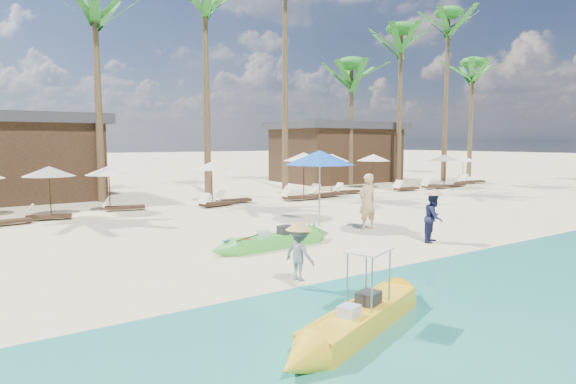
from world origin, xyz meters
TOP-DOWN VIEW (x-y plane):
  - ground at (0.00, 0.00)m, footprint 240.00×240.00m
  - wet_sand_strip at (0.00, -5.00)m, footprint 240.00×4.50m
  - green_canoe at (-1.79, 0.89)m, footprint 4.52×0.80m
  - yellow_canoe at (-3.79, -4.83)m, footprint 4.56×2.01m
  - tourist at (2.20, 1.49)m, footprint 0.71×0.49m
  - vendor_green at (2.42, -1.07)m, footprint 0.87×0.80m
  - vendor_yellow at (-3.42, -2.58)m, footprint 0.56×0.78m
  - blue_umbrella at (1.30, 2.93)m, footprint 2.45×2.45m
  - resort_parasol_4 at (-6.18, 10.09)m, footprint 1.93×1.93m
  - lounger_4_left at (-7.85, 9.08)m, footprint 1.69×0.76m
  - lounger_4_right at (-6.44, 9.58)m, footprint 1.69×0.85m
  - resort_parasol_5 at (-3.93, 10.36)m, footprint 1.88×1.88m
  - lounger_5_left at (-3.41, 10.55)m, footprint 1.79×0.91m
  - resort_parasol_6 at (1.03, 11.08)m, footprint 1.90×1.90m
  - lounger_6_left at (0.40, 9.46)m, footprint 1.80×0.90m
  - lounger_6_right at (1.54, 10.05)m, footprint 1.75×0.54m
  - resort_parasol_7 at (6.37, 10.91)m, footprint 2.27×2.27m
  - lounger_7_left at (4.90, 9.28)m, footprint 2.04×0.85m
  - lounger_7_right at (6.73, 9.57)m, footprint 1.99×0.70m
  - resort_parasol_8 at (8.98, 11.78)m, footprint 2.15×2.15m
  - lounger_8_left at (8.85, 10.20)m, footprint 1.73×0.68m
  - resort_parasol_9 at (12.28, 11.72)m, footprint 2.08×2.08m
  - lounger_9_left at (12.82, 9.55)m, footprint 1.76×0.58m
  - lounger_9_right at (15.20, 9.37)m, footprint 1.99×0.88m
  - resort_parasol_10 at (16.85, 9.93)m, footprint 2.03×2.03m
  - lounger_10_left at (17.39, 9.50)m, footprint 1.80×0.78m
  - lounger_10_right at (18.80, 10.10)m, footprint 1.77×0.94m
  - resort_parasol_11 at (20.57, 11.26)m, footprint 1.83×1.83m
  - lounger_11_left at (20.54, 10.52)m, footprint 1.84×1.03m
  - palm_3 at (-3.36, 14.27)m, footprint 2.08×2.08m
  - palm_4 at (2.15, 14.01)m, footprint 2.08×2.08m
  - palm_5 at (7.45, 14.38)m, footprint 2.08×2.08m
  - palm_6 at (12.84, 14.52)m, footprint 2.08×2.08m
  - palm_7 at (16.57, 13.68)m, footprint 2.08×2.08m
  - palm_8 at (21.07, 13.33)m, footprint 2.08×2.08m
  - palm_9 at (26.21, 14.81)m, footprint 2.08×2.08m
  - pavilion_east at (14.00, 17.50)m, footprint 8.80×6.60m

SIDE VIEW (x-z plane):
  - ground at x=0.00m, z-range 0.00..0.00m
  - wet_sand_strip at x=0.00m, z-range 0.00..0.01m
  - lounger_4_right at x=-6.44m, z-range -0.09..0.46m
  - lounger_4_left at x=-7.85m, z-range -0.09..0.46m
  - lounger_8_left at x=8.85m, z-range -0.10..0.48m
  - lounger_10_right at x=18.80m, z-range -0.10..0.48m
  - green_canoe at x=-1.79m, z-range -0.09..0.48m
  - lounger_5_left at x=-3.41m, z-range -0.10..0.48m
  - lounger_6_left at x=0.40m, z-range -0.10..0.49m
  - lounger_10_left at x=17.39m, z-range -0.10..0.49m
  - lounger_6_right at x=1.54m, z-range -0.10..0.50m
  - lounger_9_left at x=12.82m, z-range -0.10..0.50m
  - lounger_11_left at x=20.54m, z-range -0.10..0.50m
  - yellow_canoe at x=-3.79m, z-range -0.42..0.82m
  - lounger_9_right at x=15.20m, z-range -0.11..0.54m
  - lounger_7_right at x=6.73m, z-range -0.11..0.55m
  - lounger_7_left at x=4.90m, z-range -0.11..0.56m
  - vendor_yellow at x=-3.42m, z-range 0.18..1.26m
  - vendor_green at x=2.42m, z-range 0.00..1.46m
  - tourist at x=2.20m, z-range 0.00..1.87m
  - resort_parasol_11 at x=20.57m, z-range 0.76..2.65m
  - resort_parasol_5 at x=-3.93m, z-range 0.78..2.71m
  - resort_parasol_6 at x=1.03m, z-range 0.79..2.74m
  - resort_parasol_4 at x=-6.18m, z-range 0.80..2.79m
  - resort_parasol_10 at x=16.85m, z-range 0.84..2.94m
  - resort_parasol_9 at x=12.28m, z-range 0.86..3.00m
  - resort_parasol_8 at x=8.98m, z-range 0.89..3.10m
  - resort_parasol_7 at x=6.37m, z-range 0.94..3.28m
  - pavilion_east at x=14.00m, z-range 0.05..4.35m
  - blue_umbrella at x=1.30m, z-range 1.06..3.70m
  - palm_6 at x=12.84m, z-range 2.79..11.31m
  - palm_9 at x=26.21m, z-range 3.14..12.97m
  - palm_3 at x=-3.36m, z-range 3.32..13.83m
  - palm_7 at x=16.57m, z-range 3.46..14.53m
  - palm_4 at x=2.15m, z-range 3.60..15.30m
  - palm_8 at x=21.07m, z-range 3.83..16.53m
  - palm_5 at x=7.45m, z-range 4.02..17.62m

